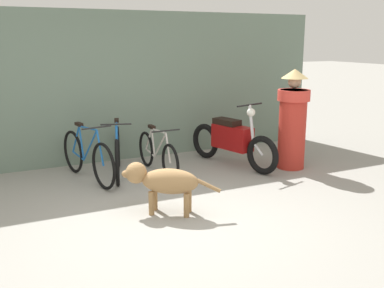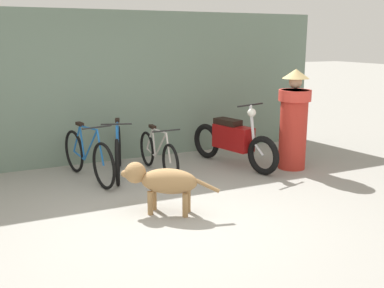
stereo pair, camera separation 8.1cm
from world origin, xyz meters
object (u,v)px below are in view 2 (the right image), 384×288
at_px(person_in_robes, 294,119).
at_px(bicycle_0, 88,157).
at_px(motorcycle, 233,141).
at_px(stray_dog, 162,181).
at_px(bicycle_2, 158,154).
at_px(bicycle_1, 118,153).

bearing_deg(person_in_robes, bicycle_0, -5.56).
relative_size(motorcycle, stray_dog, 1.81).
bearing_deg(motorcycle, person_in_robes, 41.98).
bearing_deg(bicycle_2, bicycle_0, -98.41).
xyz_separation_m(motorcycle, person_in_robes, (0.84, -0.54, 0.40)).
bearing_deg(bicycle_0, bicycle_1, 83.36).
xyz_separation_m(bicycle_1, motorcycle, (1.94, -0.31, 0.07)).
bearing_deg(bicycle_2, stray_dog, -20.08).
bearing_deg(stray_dog, person_in_robes, -125.51).
relative_size(bicycle_1, stray_dog, 1.55).
distance_m(bicycle_0, bicycle_2, 1.11).
bearing_deg(stray_dog, bicycle_0, -37.77).
height_order(bicycle_0, motorcycle, motorcycle).
bearing_deg(stray_dog, bicycle_2, -73.97).
height_order(bicycle_1, motorcycle, motorcycle).
distance_m(bicycle_2, stray_dog, 1.71).
relative_size(bicycle_1, person_in_robes, 1.00).
xyz_separation_m(bicycle_2, motorcycle, (1.33, -0.12, 0.12)).
bearing_deg(person_in_robes, motorcycle, -24.69).
xyz_separation_m(bicycle_0, person_in_robes, (3.27, -0.80, 0.47)).
bearing_deg(person_in_robes, bicycle_2, -8.65).
xyz_separation_m(bicycle_1, stray_dog, (0.05, -1.81, 0.05)).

